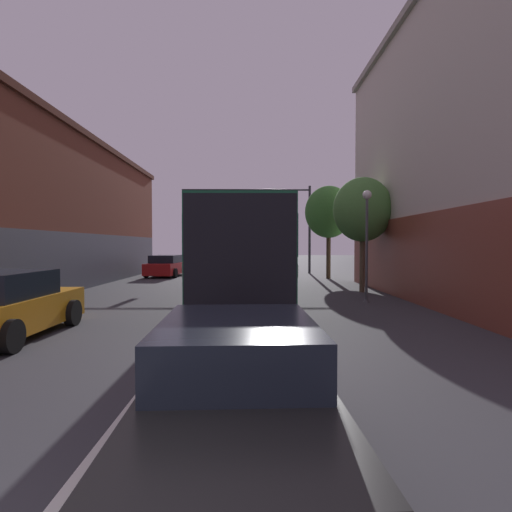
{
  "coord_description": "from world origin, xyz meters",
  "views": [
    {
      "loc": [
        1.6,
        -1.12,
        2.12
      ],
      "look_at": [
        1.71,
        13.48,
        1.71
      ],
      "focal_mm": 28.0,
      "sensor_mm": 36.0,
      "label": 1
    }
  ],
  "objects_px": {
    "hatchback_foreground": "(238,395)",
    "street_lamp": "(367,235)",
    "bus": "(245,251)",
    "parked_car_left_near": "(167,266)",
    "street_tree_far": "(329,212)",
    "traffic_signal_gantry": "(271,209)",
    "street_tree_near": "(363,210)",
    "parked_car_left_mid": "(3,307)"
  },
  "relations": [
    {
      "from": "hatchback_foreground",
      "to": "street_lamp",
      "type": "relative_size",
      "value": 0.99
    },
    {
      "from": "hatchback_foreground",
      "to": "bus",
      "type": "bearing_deg",
      "value": -1.14
    },
    {
      "from": "parked_car_left_near",
      "to": "street_tree_far",
      "type": "distance_m",
      "value": 11.25
    },
    {
      "from": "hatchback_foreground",
      "to": "street_lamp",
      "type": "distance_m",
      "value": 11.64
    },
    {
      "from": "street_tree_far",
      "to": "hatchback_foreground",
      "type": "bearing_deg",
      "value": -103.06
    },
    {
      "from": "parked_car_left_near",
      "to": "traffic_signal_gantry",
      "type": "xyz_separation_m",
      "value": [
        7.09,
        2.61,
        4.07
      ]
    },
    {
      "from": "traffic_signal_gantry",
      "to": "street_lamp",
      "type": "xyz_separation_m",
      "value": [
        2.86,
        -14.92,
        -2.28
      ]
    },
    {
      "from": "hatchback_foreground",
      "to": "street_tree_near",
      "type": "height_order",
      "value": "street_tree_near"
    },
    {
      "from": "bus",
      "to": "parked_car_left_near",
      "type": "xyz_separation_m",
      "value": [
        -5.47,
        11.55,
        -1.19
      ]
    },
    {
      "from": "bus",
      "to": "street_tree_near",
      "type": "bearing_deg",
      "value": -64.76
    },
    {
      "from": "parked_car_left_mid",
      "to": "street_tree_near",
      "type": "height_order",
      "value": "street_tree_near"
    },
    {
      "from": "street_lamp",
      "to": "street_tree_near",
      "type": "height_order",
      "value": "street_tree_near"
    },
    {
      "from": "parked_car_left_near",
      "to": "street_tree_near",
      "type": "xyz_separation_m",
      "value": [
        10.69,
        -9.06,
        2.99
      ]
    },
    {
      "from": "bus",
      "to": "street_tree_far",
      "type": "height_order",
      "value": "street_tree_far"
    },
    {
      "from": "parked_car_left_mid",
      "to": "street_tree_far",
      "type": "bearing_deg",
      "value": -33.53
    },
    {
      "from": "parked_car_left_mid",
      "to": "bus",
      "type": "bearing_deg",
      "value": -40.74
    },
    {
      "from": "hatchback_foreground",
      "to": "street_tree_near",
      "type": "xyz_separation_m",
      "value": [
        5.04,
        13.91,
        3.03
      ]
    },
    {
      "from": "bus",
      "to": "parked_car_left_mid",
      "type": "distance_m",
      "value": 8.31
    },
    {
      "from": "parked_car_left_mid",
      "to": "traffic_signal_gantry",
      "type": "bearing_deg",
      "value": -19.11
    },
    {
      "from": "hatchback_foreground",
      "to": "traffic_signal_gantry",
      "type": "distance_m",
      "value": 25.94
    },
    {
      "from": "street_tree_near",
      "to": "street_tree_far",
      "type": "xyz_separation_m",
      "value": [
        -0.17,
        7.09,
        0.47
      ]
    },
    {
      "from": "traffic_signal_gantry",
      "to": "bus",
      "type": "bearing_deg",
      "value": -96.52
    },
    {
      "from": "traffic_signal_gantry",
      "to": "street_tree_far",
      "type": "xyz_separation_m",
      "value": [
        3.43,
        -4.57,
        -0.6
      ]
    },
    {
      "from": "bus",
      "to": "parked_car_left_mid",
      "type": "relative_size",
      "value": 2.96
    },
    {
      "from": "hatchback_foreground",
      "to": "street_tree_near",
      "type": "relative_size",
      "value": 0.79
    },
    {
      "from": "parked_car_left_mid",
      "to": "street_lamp",
      "type": "distance_m",
      "value": 11.38
    },
    {
      "from": "bus",
      "to": "hatchback_foreground",
      "type": "xyz_separation_m",
      "value": [
        0.17,
        -11.42,
        -1.23
      ]
    },
    {
      "from": "parked_car_left_near",
      "to": "street_lamp",
      "type": "height_order",
      "value": "street_lamp"
    },
    {
      "from": "street_tree_near",
      "to": "parked_car_left_mid",
      "type": "bearing_deg",
      "value": -140.31
    },
    {
      "from": "parked_car_left_near",
      "to": "street_tree_far",
      "type": "height_order",
      "value": "street_tree_far"
    },
    {
      "from": "bus",
      "to": "hatchback_foreground",
      "type": "height_order",
      "value": "bus"
    },
    {
      "from": "street_tree_near",
      "to": "street_tree_far",
      "type": "bearing_deg",
      "value": 91.35
    },
    {
      "from": "bus",
      "to": "parked_car_left_mid",
      "type": "height_order",
      "value": "bus"
    },
    {
      "from": "traffic_signal_gantry",
      "to": "street_lamp",
      "type": "relative_size",
      "value": 2.31
    },
    {
      "from": "bus",
      "to": "traffic_signal_gantry",
      "type": "relative_size",
      "value": 1.35
    },
    {
      "from": "hatchback_foreground",
      "to": "traffic_signal_gantry",
      "type": "xyz_separation_m",
      "value": [
        1.45,
        25.58,
        4.1
      ]
    },
    {
      "from": "parked_car_left_mid",
      "to": "traffic_signal_gantry",
      "type": "distance_m",
      "value": 21.94
    },
    {
      "from": "traffic_signal_gantry",
      "to": "street_lamp",
      "type": "height_order",
      "value": "traffic_signal_gantry"
    },
    {
      "from": "parked_car_left_near",
      "to": "street_tree_far",
      "type": "xyz_separation_m",
      "value": [
        10.52,
        -1.96,
        3.46
      ]
    },
    {
      "from": "parked_car_left_mid",
      "to": "street_lamp",
      "type": "bearing_deg",
      "value": -61.04
    },
    {
      "from": "parked_car_left_near",
      "to": "hatchback_foreground",
      "type": "bearing_deg",
      "value": -160.67
    },
    {
      "from": "parked_car_left_near",
      "to": "street_tree_far",
      "type": "bearing_deg",
      "value": -95.05
    }
  ]
}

